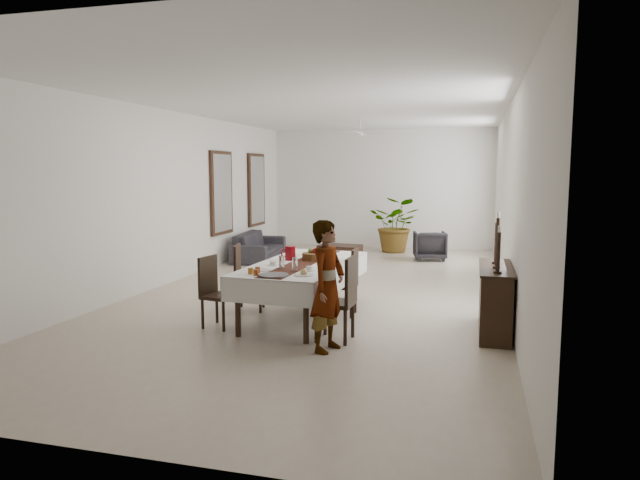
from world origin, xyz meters
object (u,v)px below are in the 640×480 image
at_px(red_pitcher, 290,253).
at_px(sofa, 259,246).
at_px(woman, 328,286).
at_px(sideboard_body, 495,301).
at_px(dining_table_top, 303,265).

xyz_separation_m(red_pitcher, sofa, (-2.35, 4.76, -0.58)).
relative_size(woman, sideboard_body, 1.09).
height_order(dining_table_top, sofa, dining_table_top).
relative_size(dining_table_top, red_pitcher, 12.00).
bearing_deg(sofa, sideboard_body, -140.46).
xyz_separation_m(red_pitcher, woman, (0.97, -1.57, -0.13)).
height_order(red_pitcher, woman, woman).
bearing_deg(dining_table_top, sideboard_body, 0.08).
distance_m(woman, sofa, 7.15).
relative_size(red_pitcher, sofa, 0.10).
bearing_deg(woman, sideboard_body, -42.44).
bearing_deg(sideboard_body, dining_table_top, 177.27).
distance_m(woman, sideboard_body, 2.32).
height_order(dining_table_top, sideboard_body, sideboard_body).
bearing_deg(sideboard_body, red_pitcher, 174.17).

